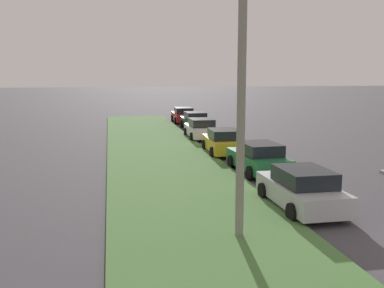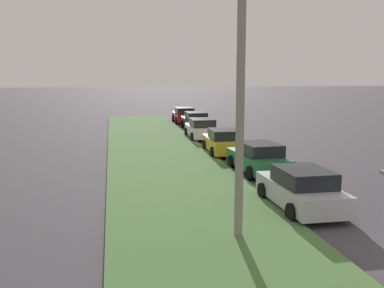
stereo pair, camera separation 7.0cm
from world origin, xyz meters
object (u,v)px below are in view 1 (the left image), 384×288
object	(u,v)px
parked_car_black	(195,121)
streetlight	(254,85)
parked_car_green	(259,158)
parked_car_white	(201,129)
parked_car_red	(183,115)
parked_car_silver	(302,189)
parked_car_yellow	(223,142)

from	to	relation	value
parked_car_black	streetlight	world-z (taller)	streetlight
parked_car_green	parked_car_white	bearing A→B (deg)	-1.20
parked_car_green	parked_car_red	bearing A→B (deg)	-3.37
parked_car_silver	parked_car_black	bearing A→B (deg)	-2.26
parked_car_silver	parked_car_white	world-z (taller)	same
parked_car_yellow	parked_car_black	bearing A→B (deg)	-0.52
parked_car_green	parked_car_yellow	xyz separation A→B (m)	(5.34, 0.37, 0.00)
parked_car_silver	parked_car_white	size ratio (longest dim) A/B	1.00
parked_car_silver	parked_car_red	distance (m)	28.45
parked_car_silver	parked_car_green	world-z (taller)	same
parked_car_silver	parked_car_yellow	distance (m)	11.16
parked_car_black	parked_car_white	bearing A→B (deg)	173.11
parked_car_black	parked_car_silver	bearing A→B (deg)	177.79
parked_car_green	parked_car_yellow	size ratio (longest dim) A/B	1.01
parked_car_green	parked_car_yellow	world-z (taller)	same
streetlight	parked_car_yellow	bearing A→B (deg)	-10.99
parked_car_green	streetlight	world-z (taller)	streetlight
parked_car_white	streetlight	bearing A→B (deg)	173.03
parked_car_yellow	parked_car_white	bearing A→B (deg)	2.54
parked_car_silver	parked_car_white	distance (m)	17.54
parked_car_red	streetlight	size ratio (longest dim) A/B	0.58
parked_car_yellow	streetlight	distance (m)	14.34
parked_car_silver	parked_car_black	size ratio (longest dim) A/B	1.00
parked_car_green	streetlight	distance (m)	9.54
parked_car_green	parked_car_white	xyz separation A→B (m)	(11.71, 0.41, 0.00)
parked_car_red	parked_car_white	bearing A→B (deg)	178.70
parked_car_white	parked_car_red	xyz separation A→B (m)	(10.91, -0.48, 0.00)
parked_car_yellow	streetlight	xyz separation A→B (m)	(-13.61, 2.64, 3.67)
parked_car_green	streetlight	size ratio (longest dim) A/B	0.59
parked_car_white	parked_car_red	size ratio (longest dim) A/B	0.99
parked_car_silver	parked_car_red	size ratio (longest dim) A/B	1.00
parked_car_silver	parked_car_green	bearing A→B (deg)	-4.72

